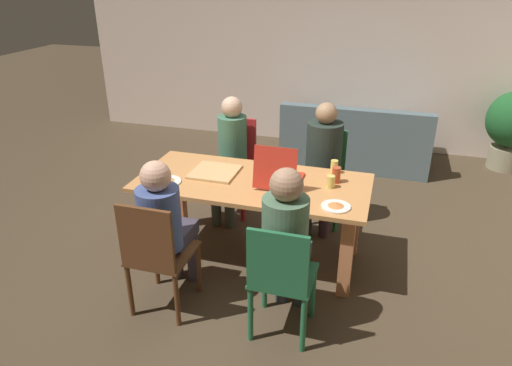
# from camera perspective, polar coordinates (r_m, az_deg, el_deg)

# --- Properties ---
(ground_plane) EXTENTS (20.00, 20.00, 0.00)m
(ground_plane) POSITION_cam_1_polar(r_m,az_deg,el_deg) (4.25, -0.39, -8.82)
(ground_plane) COLOR #473827
(back_wall) EXTENTS (6.93, 0.12, 2.81)m
(back_wall) POSITION_cam_1_polar(r_m,az_deg,el_deg) (6.73, 7.88, 16.57)
(back_wall) COLOR beige
(back_wall) RESTS_ON ground
(dining_table) EXTENTS (1.94, 0.88, 0.74)m
(dining_table) POSITION_cam_1_polar(r_m,az_deg,el_deg) (3.95, -0.41, -1.48)
(dining_table) COLOR #CF8A4D
(dining_table) RESTS_ON ground
(chair_0) EXTENTS (0.43, 0.45, 0.94)m
(chair_0) POSITION_cam_1_polar(r_m,az_deg,el_deg) (3.42, -12.17, -8.29)
(chair_0) COLOR brown
(chair_0) RESTS_ON ground
(person_0) EXTENTS (0.31, 0.54, 1.18)m
(person_0) POSITION_cam_1_polar(r_m,az_deg,el_deg) (3.46, -11.11, -4.52)
(person_0) COLOR #403A49
(person_0) RESTS_ON ground
(chair_1) EXTENTS (0.39, 0.44, 0.96)m
(chair_1) POSITION_cam_1_polar(r_m,az_deg,el_deg) (4.86, -2.48, 2.27)
(chair_1) COLOR red
(chair_1) RESTS_ON ground
(person_1) EXTENTS (0.29, 0.52, 1.23)m
(person_1) POSITION_cam_1_polar(r_m,az_deg,el_deg) (4.64, -3.15, 4.07)
(person_1) COLOR #3B4439
(person_1) RESTS_ON ground
(chair_2) EXTENTS (0.41, 0.39, 0.92)m
(chair_2) POSITION_cam_1_polar(r_m,az_deg,el_deg) (4.69, 8.29, 1.36)
(chair_2) COLOR #246637
(chair_2) RESTS_ON ground
(person_2) EXTENTS (0.34, 0.51, 1.24)m
(person_2) POSITION_cam_1_polar(r_m,az_deg,el_deg) (4.48, 8.19, 3.25)
(person_2) COLOR #402E3B
(person_2) RESTS_ON ground
(chair_3) EXTENTS (0.42, 0.41, 0.90)m
(chair_3) POSITION_cam_1_polar(r_m,az_deg,el_deg) (3.15, 3.04, -11.41)
(chair_3) COLOR #246840
(chair_3) RESTS_ON ground
(person_3) EXTENTS (0.31, 0.50, 1.25)m
(person_3) POSITION_cam_1_polar(r_m,az_deg,el_deg) (3.14, 3.75, -6.62)
(person_3) COLOR #31383F
(person_3) RESTS_ON ground
(pizza_box_0) EXTENTS (0.35, 0.42, 0.36)m
(pizza_box_0) POSITION_cam_1_polar(r_m,az_deg,el_deg) (3.84, 2.88, 0.77)
(pizza_box_0) COLOR red
(pizza_box_0) RESTS_ON dining_table
(pizza_box_1) EXTENTS (0.39, 0.39, 0.02)m
(pizza_box_1) POSITION_cam_1_polar(r_m,az_deg,el_deg) (4.05, -5.06, 1.36)
(pizza_box_1) COLOR tan
(pizza_box_1) RESTS_ON dining_table
(plate_0) EXTENTS (0.26, 0.26, 0.03)m
(plate_0) POSITION_cam_1_polar(r_m,az_deg,el_deg) (3.93, -11.02, 0.22)
(plate_0) COLOR white
(plate_0) RESTS_ON dining_table
(plate_1) EXTENTS (0.22, 0.22, 0.03)m
(plate_1) POSITION_cam_1_polar(r_m,az_deg,el_deg) (3.52, 9.75, -2.79)
(plate_1) COLOR white
(plate_1) RESTS_ON dining_table
(drinking_glass_0) EXTENTS (0.07, 0.07, 0.10)m
(drinking_glass_0) POSITION_cam_1_polar(r_m,az_deg,el_deg) (3.80, 9.12, 0.16)
(drinking_glass_0) COLOR #DFCD60
(drinking_glass_0) RESTS_ON dining_table
(drinking_glass_1) EXTENTS (0.06, 0.06, 0.12)m
(drinking_glass_1) POSITION_cam_1_polar(r_m,az_deg,el_deg) (4.07, 9.55, 1.97)
(drinking_glass_1) COLOR #E4CB5E
(drinking_glass_1) RESTS_ON dining_table
(drinking_glass_2) EXTENTS (0.07, 0.07, 0.13)m
(drinking_glass_2) POSITION_cam_1_polar(r_m,az_deg,el_deg) (3.89, 9.79, 0.99)
(drinking_glass_2) COLOR #B74627
(drinking_glass_2) RESTS_ON dining_table
(couch) EXTENTS (1.85, 0.91, 0.82)m
(couch) POSITION_cam_1_polar(r_m,az_deg,el_deg) (6.23, 12.05, 4.99)
(couch) COLOR slate
(couch) RESTS_ON ground
(potted_plant) EXTENTS (0.62, 0.62, 0.99)m
(potted_plant) POSITION_cam_1_polar(r_m,az_deg,el_deg) (6.63, 28.82, 6.26)
(potted_plant) COLOR gray
(potted_plant) RESTS_ON ground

